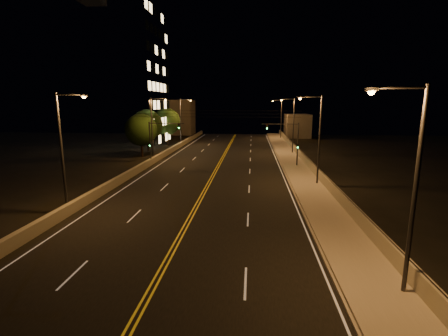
# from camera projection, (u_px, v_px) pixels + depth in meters

# --- Properties ---
(ground) EXTENTS (160.00, 160.00, 0.00)m
(ground) POSITION_uv_depth(u_px,v_px,m) (148.00, 296.00, 15.09)
(ground) COLOR black
(ground) RESTS_ON ground
(road) EXTENTS (18.00, 120.00, 0.02)m
(road) POSITION_uv_depth(u_px,v_px,m) (207.00, 187.00, 34.62)
(road) COLOR black
(road) RESTS_ON ground
(sidewalk) EXTENTS (3.60, 120.00, 0.30)m
(sidewalk) POSITION_uv_depth(u_px,v_px,m) (310.00, 188.00, 33.68)
(sidewalk) COLOR gray
(sidewalk) RESTS_ON ground
(curb) EXTENTS (0.14, 120.00, 0.15)m
(curb) POSITION_uv_depth(u_px,v_px,m) (292.00, 188.00, 33.86)
(curb) COLOR gray
(curb) RESTS_ON ground
(parapet_wall) EXTENTS (0.30, 120.00, 1.00)m
(parapet_wall) POSITION_uv_depth(u_px,v_px,m) (326.00, 182.00, 33.42)
(parapet_wall) COLOR gray
(parapet_wall) RESTS_ON sidewalk
(jersey_barrier) EXTENTS (0.45, 120.00, 0.91)m
(jersey_barrier) POSITION_uv_depth(u_px,v_px,m) (118.00, 181.00, 35.36)
(jersey_barrier) COLOR gray
(jersey_barrier) RESTS_ON ground
(distant_building_right) EXTENTS (6.00, 10.00, 5.90)m
(distant_building_right) POSITION_uv_depth(u_px,v_px,m) (297.00, 126.00, 85.32)
(distant_building_right) COLOR #6E645C
(distant_building_right) RESTS_ON ground
(distant_building_left) EXTENTS (8.00, 8.00, 9.59)m
(distant_building_left) POSITION_uv_depth(u_px,v_px,m) (179.00, 117.00, 91.94)
(distant_building_left) COLOR #6E645C
(distant_building_left) RESTS_ON ground
(parapet_rail) EXTENTS (0.06, 120.00, 0.06)m
(parapet_rail) POSITION_uv_depth(u_px,v_px,m) (327.00, 177.00, 33.31)
(parapet_rail) COLOR black
(parapet_rail) RESTS_ON parapet_wall
(lane_markings) EXTENTS (17.32, 116.00, 0.00)m
(lane_markings) POSITION_uv_depth(u_px,v_px,m) (207.00, 187.00, 34.55)
(lane_markings) COLOR silver
(lane_markings) RESTS_ON road
(streetlight_0) EXTENTS (2.55, 0.28, 9.59)m
(streetlight_0) POSITION_uv_depth(u_px,v_px,m) (410.00, 181.00, 13.98)
(streetlight_0) COLOR #2D2D33
(streetlight_0) RESTS_ON ground
(streetlight_1) EXTENTS (2.55, 0.28, 9.59)m
(streetlight_1) POSITION_uv_depth(u_px,v_px,m) (317.00, 135.00, 34.04)
(streetlight_1) COLOR #2D2D33
(streetlight_1) RESTS_ON ground
(streetlight_2) EXTENTS (2.55, 0.28, 9.59)m
(streetlight_2) POSITION_uv_depth(u_px,v_px,m) (292.00, 122.00, 55.65)
(streetlight_2) COLOR #2D2D33
(streetlight_2) RESTS_ON ground
(streetlight_3) EXTENTS (2.55, 0.28, 9.59)m
(streetlight_3) POSITION_uv_depth(u_px,v_px,m) (280.00, 117.00, 79.42)
(streetlight_3) COLOR #2D2D33
(streetlight_3) RESTS_ON ground
(streetlight_4) EXTENTS (2.55, 0.28, 9.59)m
(streetlight_4) POSITION_uv_depth(u_px,v_px,m) (64.00, 146.00, 25.36)
(streetlight_4) COLOR #2D2D33
(streetlight_4) RESTS_ON ground
(streetlight_5) EXTENTS (2.55, 0.28, 9.59)m
(streetlight_5) POSITION_uv_depth(u_px,v_px,m) (154.00, 125.00, 48.20)
(streetlight_5) COLOR #2D2D33
(streetlight_5) RESTS_ON ground
(streetlight_6) EXTENTS (2.55, 0.28, 9.59)m
(streetlight_6) POSITION_uv_depth(u_px,v_px,m) (182.00, 119.00, 67.42)
(streetlight_6) COLOR #2D2D33
(streetlight_6) RESTS_ON ground
(traffic_signal_right) EXTENTS (5.11, 0.31, 6.18)m
(traffic_signal_right) POSITION_uv_depth(u_px,v_px,m) (291.00, 139.00, 44.52)
(traffic_signal_right) COLOR #2D2D33
(traffic_signal_right) RESTS_ON ground
(traffic_signal_left) EXTENTS (5.11, 0.31, 6.18)m
(traffic_signal_left) POSITION_uv_depth(u_px,v_px,m) (157.00, 138.00, 46.11)
(traffic_signal_left) COLOR #2D2D33
(traffic_signal_left) RESTS_ON ground
(overhead_wires) EXTENTS (22.00, 0.03, 0.83)m
(overhead_wires) POSITION_uv_depth(u_px,v_px,m) (216.00, 114.00, 42.44)
(overhead_wires) COLOR black
(building_tower) EXTENTS (24.00, 15.00, 27.76)m
(building_tower) POSITION_uv_depth(u_px,v_px,m) (97.00, 79.00, 61.47)
(building_tower) COLOR #6E645C
(building_tower) RESTS_ON ground
(tree_0) EXTENTS (5.24, 5.24, 7.10)m
(tree_0) POSITION_uv_depth(u_px,v_px,m) (141.00, 130.00, 53.12)
(tree_0) COLOR black
(tree_0) RESTS_ON ground
(tree_1) EXTENTS (5.64, 5.64, 7.64)m
(tree_1) POSITION_uv_depth(u_px,v_px,m) (147.00, 125.00, 59.76)
(tree_1) COLOR black
(tree_1) RESTS_ON ground
(tree_2) EXTENTS (5.74, 5.74, 7.77)m
(tree_2) POSITION_uv_depth(u_px,v_px,m) (167.00, 122.00, 68.57)
(tree_2) COLOR black
(tree_2) RESTS_ON ground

